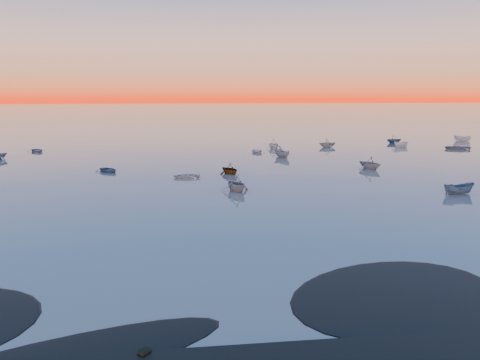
{
  "coord_description": "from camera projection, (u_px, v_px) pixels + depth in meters",
  "views": [
    {
      "loc": [
        -3.74,
        -21.18,
        10.7
      ],
      "look_at": [
        2.2,
        28.0,
        1.29
      ],
      "focal_mm": 35.0,
      "sensor_mm": 36.0,
      "label": 1
    }
  ],
  "objects": [
    {
      "name": "ground",
      "position": [
        198.0,
        133.0,
        120.63
      ],
      "size": [
        600.0,
        600.0,
        0.0
      ],
      "primitive_type": "plane",
      "color": "slate",
      "rests_on": "ground"
    },
    {
      "name": "boat_near_center",
      "position": [
        458.0,
        194.0,
        49.45
      ],
      "size": [
        1.62,
        3.54,
        1.2
      ],
      "primitive_type": "imported",
      "rotation": [
        0.0,
        0.0,
        1.61
      ],
      "color": "#38526B",
      "rests_on": "ground"
    },
    {
      "name": "moored_fleet",
      "position": [
        208.0,
        159.0,
        74.79
      ],
      "size": [
        124.0,
        58.0,
        1.2
      ],
      "primitive_type": null,
      "color": "silver",
      "rests_on": "ground"
    },
    {
      "name": "mud_lobes",
      "position": [
        267.0,
        321.0,
        22.12
      ],
      "size": [
        140.0,
        6.0,
        0.07
      ],
      "primitive_type": null,
      "color": "black",
      "rests_on": "ground"
    },
    {
      "name": "boat_near_right",
      "position": [
        236.0,
        191.0,
        50.98
      ],
      "size": [
        4.27,
        3.12,
        1.36
      ],
      "primitive_type": "imported",
      "rotation": [
        0.0,
        0.0,
        3.54
      ],
      "color": "slate",
      "rests_on": "ground"
    }
  ]
}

